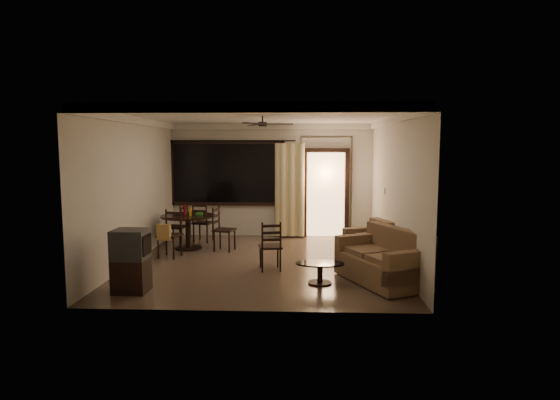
{
  "coord_description": "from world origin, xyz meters",
  "views": [
    {
      "loc": [
        0.71,
        -8.87,
        2.21
      ],
      "look_at": [
        0.32,
        0.2,
        1.19
      ],
      "focal_mm": 30.0,
      "sensor_mm": 36.0,
      "label": 1
    }
  ],
  "objects_px": {
    "tv_cabinet": "(131,261)",
    "sofa": "(385,262)",
    "side_chair": "(270,255)",
    "dining_chair_north": "(203,230)",
    "dining_chair_west": "(177,234)",
    "armchair": "(371,245)",
    "dining_chair_east": "(224,238)",
    "dining_table": "(188,222)",
    "dining_chair_south": "(170,242)",
    "coffee_table": "(320,270)"
  },
  "relations": [
    {
      "from": "dining_chair_east",
      "to": "sofa",
      "type": "height_order",
      "value": "dining_chair_east"
    },
    {
      "from": "dining_chair_north",
      "to": "dining_chair_south",
      "type": "bearing_deg",
      "value": 90.0
    },
    {
      "from": "sofa",
      "to": "dining_table",
      "type": "bearing_deg",
      "value": 122.72
    },
    {
      "from": "dining_table",
      "to": "dining_chair_west",
      "type": "distance_m",
      "value": 0.46
    },
    {
      "from": "dining_table",
      "to": "side_chair",
      "type": "bearing_deg",
      "value": -42.3
    },
    {
      "from": "coffee_table",
      "to": "dining_chair_east",
      "type": "bearing_deg",
      "value": 129.42
    },
    {
      "from": "dining_chair_north",
      "to": "armchair",
      "type": "xyz_separation_m",
      "value": [
        3.67,
        -1.73,
        0.04
      ]
    },
    {
      "from": "tv_cabinet",
      "to": "armchair",
      "type": "xyz_separation_m",
      "value": [
        3.97,
        2.16,
        -0.17
      ]
    },
    {
      "from": "dining_table",
      "to": "sofa",
      "type": "xyz_separation_m",
      "value": [
        3.84,
        -2.45,
        -0.24
      ]
    },
    {
      "from": "sofa",
      "to": "side_chair",
      "type": "bearing_deg",
      "value": 135.11
    },
    {
      "from": "dining_chair_south",
      "to": "sofa",
      "type": "height_order",
      "value": "dining_chair_south"
    },
    {
      "from": "dining_chair_west",
      "to": "dining_chair_south",
      "type": "height_order",
      "value": "same"
    },
    {
      "from": "dining_chair_east",
      "to": "armchair",
      "type": "bearing_deg",
      "value": -92.34
    },
    {
      "from": "dining_chair_east",
      "to": "dining_chair_north",
      "type": "relative_size",
      "value": 1.0
    },
    {
      "from": "dining_chair_west",
      "to": "side_chair",
      "type": "bearing_deg",
      "value": 61.32
    },
    {
      "from": "armchair",
      "to": "side_chair",
      "type": "bearing_deg",
      "value": -175.9
    },
    {
      "from": "sofa",
      "to": "side_chair",
      "type": "xyz_separation_m",
      "value": [
        -1.93,
        0.71,
        -0.08
      ]
    },
    {
      "from": "tv_cabinet",
      "to": "sofa",
      "type": "relative_size",
      "value": 0.53
    },
    {
      "from": "sofa",
      "to": "side_chair",
      "type": "distance_m",
      "value": 2.06
    },
    {
      "from": "dining_chair_west",
      "to": "dining_chair_south",
      "type": "distance_m",
      "value": 1.02
    },
    {
      "from": "dining_chair_south",
      "to": "dining_chair_west",
      "type": "bearing_deg",
      "value": 108.77
    },
    {
      "from": "dining_chair_south",
      "to": "armchair",
      "type": "relative_size",
      "value": 0.97
    },
    {
      "from": "sofa",
      "to": "armchair",
      "type": "height_order",
      "value": "sofa"
    },
    {
      "from": "tv_cabinet",
      "to": "coffee_table",
      "type": "relative_size",
      "value": 1.22
    },
    {
      "from": "armchair",
      "to": "dining_chair_west",
      "type": "bearing_deg",
      "value": 146.54
    },
    {
      "from": "tv_cabinet",
      "to": "armchair",
      "type": "bearing_deg",
      "value": 29.35
    },
    {
      "from": "dining_chair_north",
      "to": "coffee_table",
      "type": "height_order",
      "value": "dining_chair_north"
    },
    {
      "from": "dining_chair_west",
      "to": "dining_chair_east",
      "type": "height_order",
      "value": "same"
    },
    {
      "from": "dining_table",
      "to": "side_chair",
      "type": "height_order",
      "value": "dining_table"
    },
    {
      "from": "dining_chair_west",
      "to": "coffee_table",
      "type": "relative_size",
      "value": 1.2
    },
    {
      "from": "coffee_table",
      "to": "sofa",
      "type": "bearing_deg",
      "value": 6.26
    },
    {
      "from": "dining_table",
      "to": "dining_chair_east",
      "type": "bearing_deg",
      "value": -12.31
    },
    {
      "from": "tv_cabinet",
      "to": "sofa",
      "type": "bearing_deg",
      "value": 10.37
    },
    {
      "from": "tv_cabinet",
      "to": "sofa",
      "type": "distance_m",
      "value": 4.04
    },
    {
      "from": "dining_chair_west",
      "to": "dining_chair_south",
      "type": "relative_size",
      "value": 1.0
    },
    {
      "from": "armchair",
      "to": "side_chair",
      "type": "height_order",
      "value": "side_chair"
    },
    {
      "from": "sofa",
      "to": "coffee_table",
      "type": "xyz_separation_m",
      "value": [
        -1.06,
        -0.12,
        -0.11
      ]
    },
    {
      "from": "dining_chair_west",
      "to": "dining_chair_north",
      "type": "bearing_deg",
      "value": 154.08
    },
    {
      "from": "dining_chair_east",
      "to": "coffee_table",
      "type": "bearing_deg",
      "value": -128.35
    },
    {
      "from": "dining_chair_south",
      "to": "tv_cabinet",
      "type": "height_order",
      "value": "tv_cabinet"
    },
    {
      "from": "dining_chair_north",
      "to": "side_chair",
      "type": "bearing_deg",
      "value": 137.11
    },
    {
      "from": "dining_chair_east",
      "to": "tv_cabinet",
      "type": "xyz_separation_m",
      "value": [
        -0.95,
        -2.94,
        0.21
      ]
    },
    {
      "from": "armchair",
      "to": "dining_chair_north",
      "type": "bearing_deg",
      "value": 136.69
    },
    {
      "from": "dining_chair_south",
      "to": "sofa",
      "type": "relative_size",
      "value": 0.52
    },
    {
      "from": "dining_chair_west",
      "to": "dining_chair_east",
      "type": "distance_m",
      "value": 1.17
    },
    {
      "from": "dining_chair_west",
      "to": "dining_chair_south",
      "type": "xyz_separation_m",
      "value": [
        0.12,
        -1.02,
        0.02
      ]
    },
    {
      "from": "coffee_table",
      "to": "dining_chair_south",
      "type": "bearing_deg",
      "value": 149.75
    },
    {
      "from": "dining_chair_north",
      "to": "dining_table",
      "type": "bearing_deg",
      "value": 90.12
    },
    {
      "from": "dining_table",
      "to": "dining_chair_south",
      "type": "relative_size",
      "value": 1.24
    },
    {
      "from": "dining_chair_east",
      "to": "dining_chair_north",
      "type": "distance_m",
      "value": 1.15
    }
  ]
}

